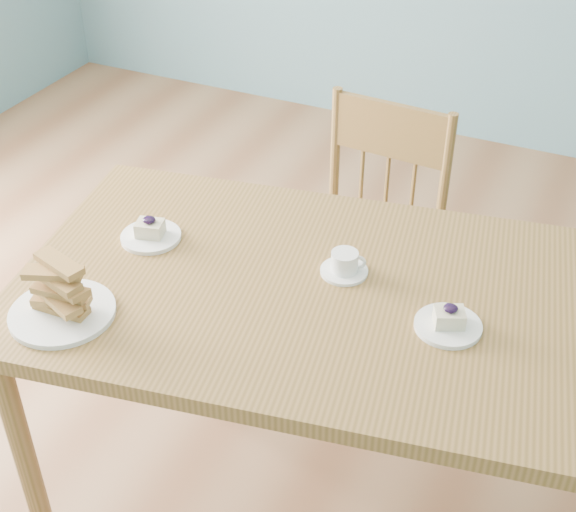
{
  "coord_description": "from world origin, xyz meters",
  "views": [
    {
      "loc": [
        0.79,
        -1.51,
        2.04
      ],
      "look_at": [
        0.1,
        -0.01,
        0.85
      ],
      "focal_mm": 50.0,
      "sensor_mm": 36.0,
      "label": 1
    }
  ],
  "objects_px": {
    "cheesecake_plate_near": "(449,322)",
    "dining_table": "(326,314)",
    "coffee_cup": "(345,264)",
    "dining_chair": "(367,244)",
    "cheesecake_plate_far": "(151,233)",
    "biscotti_plate": "(59,298)"
  },
  "relations": [
    {
      "from": "coffee_cup",
      "to": "cheesecake_plate_near",
      "type": "bearing_deg",
      "value": -36.41
    },
    {
      "from": "dining_table",
      "to": "cheesecake_plate_far",
      "type": "distance_m",
      "value": 0.52
    },
    {
      "from": "biscotti_plate",
      "to": "dining_table",
      "type": "bearing_deg",
      "value": 33.85
    },
    {
      "from": "coffee_cup",
      "to": "dining_chair",
      "type": "bearing_deg",
      "value": 85.18
    },
    {
      "from": "cheesecake_plate_near",
      "to": "coffee_cup",
      "type": "xyz_separation_m",
      "value": [
        -0.3,
        0.1,
        0.01
      ]
    },
    {
      "from": "dining_chair",
      "to": "cheesecake_plate_far",
      "type": "xyz_separation_m",
      "value": [
        -0.39,
        -0.67,
        0.35
      ]
    },
    {
      "from": "coffee_cup",
      "to": "cheesecake_plate_far",
      "type": "bearing_deg",
      "value": 170.2
    },
    {
      "from": "cheesecake_plate_far",
      "to": "biscotti_plate",
      "type": "distance_m",
      "value": 0.36
    },
    {
      "from": "dining_table",
      "to": "dining_chair",
      "type": "distance_m",
      "value": 0.74
    },
    {
      "from": "dining_table",
      "to": "coffee_cup",
      "type": "relative_size",
      "value": 13.72
    },
    {
      "from": "dining_chair",
      "to": "biscotti_plate",
      "type": "height_order",
      "value": "biscotti_plate"
    },
    {
      "from": "cheesecake_plate_far",
      "to": "dining_table",
      "type": "bearing_deg",
      "value": -0.54
    },
    {
      "from": "biscotti_plate",
      "to": "cheesecake_plate_near",
      "type": "bearing_deg",
      "value": 21.82
    },
    {
      "from": "dining_table",
      "to": "biscotti_plate",
      "type": "height_order",
      "value": "biscotti_plate"
    },
    {
      "from": "cheesecake_plate_far",
      "to": "dining_chair",
      "type": "bearing_deg",
      "value": 60.17
    },
    {
      "from": "coffee_cup",
      "to": "biscotti_plate",
      "type": "height_order",
      "value": "biscotti_plate"
    },
    {
      "from": "cheesecake_plate_near",
      "to": "cheesecake_plate_far",
      "type": "height_order",
      "value": "cheesecake_plate_far"
    },
    {
      "from": "dining_chair",
      "to": "coffee_cup",
      "type": "bearing_deg",
      "value": -72.71
    },
    {
      "from": "dining_table",
      "to": "cheesecake_plate_far",
      "type": "height_order",
      "value": "cheesecake_plate_far"
    },
    {
      "from": "dining_table",
      "to": "cheesecake_plate_far",
      "type": "bearing_deg",
      "value": 169.82
    },
    {
      "from": "dining_table",
      "to": "coffee_cup",
      "type": "height_order",
      "value": "coffee_cup"
    },
    {
      "from": "cheesecake_plate_near",
      "to": "dining_table",
      "type": "bearing_deg",
      "value": 176.65
    }
  ]
}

